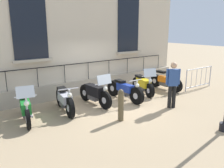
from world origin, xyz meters
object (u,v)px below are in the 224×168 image
Objects in this scene: bollard at (121,105)px; motorcycle_yellow at (143,84)px; crowd_barrier at (199,78)px; pedestrian_standing at (173,82)px; motorcycle_green at (26,108)px; motorcycle_orange at (165,82)px; motorcycle_silver at (65,100)px; motorcycle_black at (95,93)px; motorcycle_blue at (125,90)px.

motorcycle_yellow is at bearing 123.37° from bollard.
pedestrian_standing is (0.99, -3.23, 0.43)m from crowd_barrier.
motorcycle_green is 1.03× the size of motorcycle_orange.
bollard reaches higher than motorcycle_silver.
motorcycle_black is at bearing -100.59° from crowd_barrier.
motorcycle_green is 0.99× the size of crowd_barrier.
motorcycle_orange is at bearing 88.10° from motorcycle_silver.
pedestrian_standing is (1.98, 4.78, 0.55)m from motorcycle_green.
motorcycle_yellow is 2.12m from pedestrian_standing.
motorcycle_silver is 0.98× the size of crowd_barrier.
motorcycle_silver is at bearing 91.17° from motorcycle_green.
motorcycle_green is at bearing -97.07° from crowd_barrier.
motorcycle_green reaches higher than motorcycle_orange.
pedestrian_standing reaches higher than motorcycle_orange.
motorcycle_green reaches higher than crowd_barrier.
pedestrian_standing is (1.99, 2.14, 0.52)m from motorcycle_black.
motorcycle_orange is 0.96× the size of crowd_barrier.
motorcycle_blue is at bearing 84.92° from motorcycle_silver.
motorcycle_yellow reaches higher than motorcycle_orange.
motorcycle_yellow is at bearing 89.78° from motorcycle_silver.
pedestrian_standing is (1.84, -1.79, 0.59)m from motorcycle_orange.
motorcycle_silver is at bearing -98.76° from crowd_barrier.
crowd_barrier is (0.85, 1.44, 0.17)m from motorcycle_orange.
bollard is at bearing -56.63° from motorcycle_yellow.
motorcycle_silver is 1.27m from motorcycle_black.
motorcycle_silver is 5.20m from motorcycle_orange.
motorcycle_silver is 2.59m from motorcycle_blue.
motorcycle_yellow is 3.29m from bollard.
crowd_barrier is (1.02, 6.64, 0.14)m from motorcycle_silver.
motorcycle_yellow reaches higher than motorcycle_silver.
motorcycle_green is at bearing -91.25° from motorcycle_orange.
motorcycle_black is 2.97m from pedestrian_standing.
pedestrian_standing is (1.78, 0.82, 0.57)m from motorcycle_blue.
motorcycle_silver is 0.98× the size of motorcycle_black.
motorcycle_orange is (0.14, 6.57, -0.04)m from motorcycle_green.
motorcycle_silver is at bearing -91.90° from motorcycle_orange.
motorcycle_orange is 1.68m from crowd_barrier.
motorcycle_blue is 1.29m from motorcycle_yellow.
motorcycle_orange is at bearing 111.97° from bollard.
bollard is (1.59, -1.48, 0.11)m from motorcycle_blue.
motorcycle_silver is at bearing -95.08° from motorcycle_blue.
crowd_barrier reaches higher than motorcycle_blue.
motorcycle_black is 1.33m from motorcycle_blue.
motorcycle_orange is 2.63m from pedestrian_standing.
bollard is at bearing -68.03° from motorcycle_orange.
pedestrian_standing is at bearing 47.04° from motorcycle_black.
crowd_barrier is (1.00, 5.37, 0.09)m from motorcycle_black.
motorcycle_black is 5.46m from crowd_barrier.
motorcycle_silver is at bearing -90.85° from motorcycle_black.
motorcycle_orange is at bearing 135.71° from pedestrian_standing.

